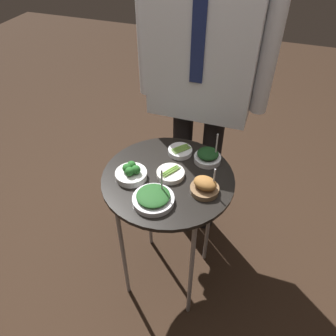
{
  "coord_description": "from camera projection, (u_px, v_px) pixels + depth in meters",
  "views": [
    {
      "loc": [
        0.34,
        -0.97,
        1.72
      ],
      "look_at": [
        0.0,
        0.0,
        0.81
      ],
      "focal_mm": 35.0,
      "sensor_mm": 36.0,
      "label": 1
    }
  ],
  "objects": [
    {
      "name": "ground_plane",
      "position": [
        168.0,
        273.0,
        1.91
      ],
      "size": [
        8.0,
        8.0,
        0.0
      ],
      "primitive_type": "plane",
      "color": "black"
    },
    {
      "name": "bowl_asparagus_back_left",
      "position": [
        181.0,
        151.0,
        1.51
      ],
      "size": [
        0.11,
        0.11,
        0.03
      ],
      "color": "silver",
      "rests_on": "serving_cart"
    },
    {
      "name": "bowl_spinach_near_rim",
      "position": [
        153.0,
        198.0,
        1.28
      ],
      "size": [
        0.17,
        0.17,
        0.14
      ],
      "color": "silver",
      "rests_on": "serving_cart"
    },
    {
      "name": "bowl_broccoli_back_right",
      "position": [
        131.0,
        173.0,
        1.38
      ],
      "size": [
        0.13,
        0.13,
        0.07
      ],
      "color": "white",
      "rests_on": "serving_cart"
    },
    {
      "name": "bowl_spinach_mid_right",
      "position": [
        208.0,
        156.0,
        1.47
      ],
      "size": [
        0.12,
        0.12,
        0.15
      ],
      "color": "silver",
      "rests_on": "serving_cart"
    },
    {
      "name": "bowl_asparagus_center",
      "position": [
        171.0,
        174.0,
        1.4
      ],
      "size": [
        0.12,
        0.12,
        0.03
      ],
      "color": "silver",
      "rests_on": "serving_cart"
    },
    {
      "name": "serving_cart",
      "position": [
        168.0,
        189.0,
        1.45
      ],
      "size": [
        0.57,
        0.57,
        0.76
      ],
      "color": "black",
      "rests_on": "ground_plane"
    },
    {
      "name": "waiter_figure",
      "position": [
        203.0,
        64.0,
        1.49
      ],
      "size": [
        0.64,
        0.24,
        1.72
      ],
      "color": "black",
      "rests_on": "ground_plane"
    },
    {
      "name": "bowl_roast_front_right",
      "position": [
        205.0,
        186.0,
        1.32
      ],
      "size": [
        0.12,
        0.12,
        0.13
      ],
      "color": "brown",
      "rests_on": "serving_cart"
    }
  ]
}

